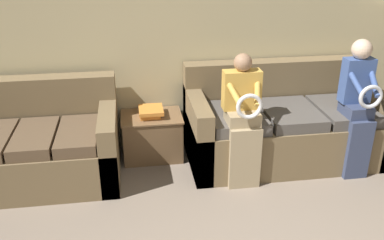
# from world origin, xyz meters

# --- Properties ---
(wall_back) EXTENTS (6.98, 0.06, 2.55)m
(wall_back) POSITION_xyz_m (0.00, 2.83, 1.27)
(wall_back) COLOR #C6B789
(wall_back) RESTS_ON ground_plane
(couch_main) EXTENTS (1.98, 0.94, 0.95)m
(couch_main) POSITION_xyz_m (0.69, 2.35, 0.35)
(couch_main) COLOR brown
(couch_main) RESTS_ON ground_plane
(couch_side) EXTENTS (1.46, 0.95, 0.90)m
(couch_side) POSITION_xyz_m (-1.73, 2.31, 0.32)
(couch_side) COLOR brown
(couch_side) RESTS_ON ground_plane
(child_left_seated) EXTENTS (0.35, 0.37, 1.21)m
(child_left_seated) POSITION_xyz_m (0.14, 1.96, 0.66)
(child_left_seated) COLOR tan
(child_left_seated) RESTS_ON ground_plane
(child_right_seated) EXTENTS (0.28, 0.38, 1.30)m
(child_right_seated) POSITION_xyz_m (1.24, 1.97, 0.73)
(child_right_seated) COLOR #384260
(child_right_seated) RESTS_ON ground_plane
(side_shelf) EXTENTS (0.62, 0.46, 0.46)m
(side_shelf) POSITION_xyz_m (-0.65, 2.55, 0.24)
(side_shelf) COLOR brown
(side_shelf) RESTS_ON ground_plane
(book_stack) EXTENTS (0.24, 0.28, 0.09)m
(book_stack) POSITION_xyz_m (-0.66, 2.54, 0.51)
(book_stack) COLOR orange
(book_stack) RESTS_ON side_shelf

